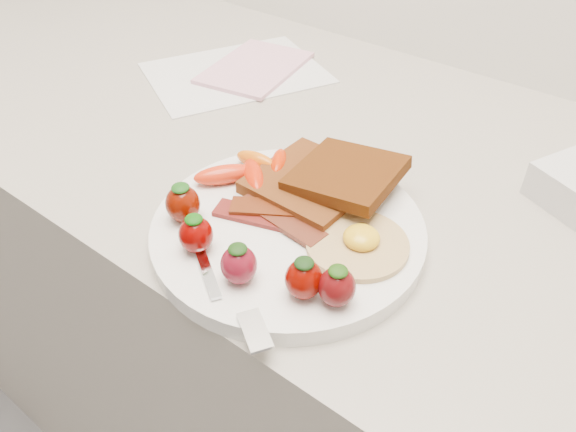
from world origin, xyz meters
The scene contains 11 objects.
counter centered at (0.00, 1.70, 0.45)m, with size 2.00×0.60×0.90m, color gray.
plate centered at (0.02, 1.53, 0.91)m, with size 0.27×0.27×0.02m, color white.
toast_lower centered at (0.00, 1.59, 0.93)m, with size 0.11×0.11×0.01m, color #502612.
toast_upper centered at (0.03, 1.61, 0.94)m, with size 0.10×0.10×0.01m, color #371B0A.
fried_egg centered at (0.09, 1.55, 0.92)m, with size 0.13×0.13×0.02m.
bacon_strips centered at (0.00, 1.53, 0.92)m, with size 0.12×0.08×0.01m.
baby_carrots centered at (-0.06, 1.57, 0.93)m, with size 0.09×0.11×0.02m.
strawberries centered at (0.02, 1.46, 0.94)m, with size 0.21×0.06×0.04m.
fork centered at (0.03, 1.43, 0.92)m, with size 0.16×0.08×0.00m.
paper_sheet centered at (-0.28, 1.78, 0.90)m, with size 0.19×0.25×0.00m, color silver.
notepad centered at (-0.26, 1.80, 0.91)m, with size 0.12×0.17×0.01m, color #DB9DB3.
Camera 1 is at (0.27, 1.20, 1.27)m, focal length 35.00 mm.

